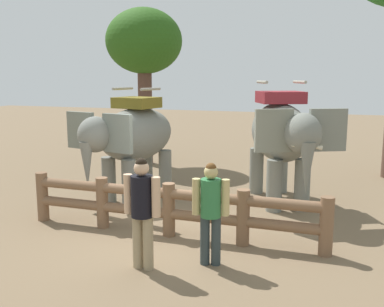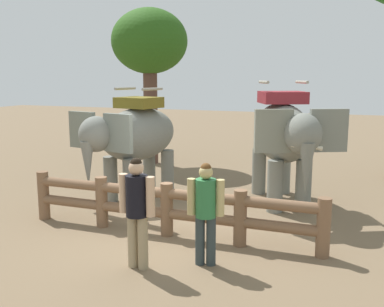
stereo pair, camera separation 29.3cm
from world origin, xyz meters
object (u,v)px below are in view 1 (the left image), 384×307
(log_fence, at_px, (169,206))
(elephant_near_left, at_px, (132,137))
(tourist_man_in_blue, at_px, (211,207))
(tree_far_left, at_px, (144,45))
(elephant_center, at_px, (282,136))
(tourist_woman_in_black, at_px, (142,206))

(log_fence, bearing_deg, elephant_near_left, 130.40)
(tourist_man_in_blue, distance_m, tree_far_left, 9.30)
(elephant_center, height_order, tree_far_left, tree_far_left)
(tourist_woman_in_black, bearing_deg, elephant_center, 70.52)
(elephant_center, bearing_deg, tourist_man_in_blue, -98.49)
(elephant_center, relative_size, tourist_man_in_blue, 2.04)
(log_fence, xyz_separation_m, tree_far_left, (-3.46, 6.45, 3.51))
(log_fence, xyz_separation_m, tourist_man_in_blue, (1.14, -1.01, 0.39))
(elephant_near_left, bearing_deg, tree_far_left, 110.76)
(elephant_center, bearing_deg, tourist_woman_in_black, -109.48)
(elephant_near_left, bearing_deg, log_fence, -49.60)
(tourist_woman_in_black, relative_size, tree_far_left, 0.34)
(elephant_center, height_order, tourist_woman_in_black, elephant_center)
(log_fence, bearing_deg, elephant_center, 59.58)
(elephant_near_left, relative_size, elephant_center, 0.95)
(tourist_man_in_blue, bearing_deg, log_fence, 138.50)
(tree_far_left, bearing_deg, tourist_man_in_blue, -58.31)
(tourist_man_in_blue, bearing_deg, elephant_near_left, 133.23)
(elephant_near_left, distance_m, tree_far_left, 5.24)
(log_fence, height_order, tourist_woman_in_black, tourist_woman_in_black)
(tourist_woman_in_black, distance_m, tree_far_left, 9.26)
(log_fence, bearing_deg, tourist_man_in_blue, -41.50)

